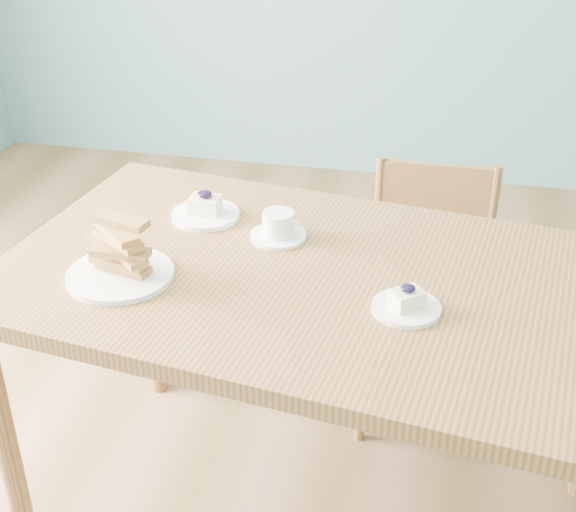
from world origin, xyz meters
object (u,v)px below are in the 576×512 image
(dining_table, at_px, (320,304))
(cheesecake_plate_far, at_px, (205,211))
(dining_chair, at_px, (425,299))
(coffee_cup, at_px, (279,227))
(biscotti_plate, at_px, (118,258))
(cheesecake_plate_near, at_px, (407,304))

(dining_table, height_order, cheesecake_plate_far, cheesecake_plate_far)
(dining_chair, xyz_separation_m, cheesecake_plate_far, (-0.60, -0.33, 0.41))
(dining_table, xyz_separation_m, coffee_cup, (-0.14, 0.16, 0.11))
(dining_table, height_order, biscotti_plate, biscotti_plate)
(dining_table, xyz_separation_m, cheesecake_plate_far, (-0.35, 0.23, 0.10))
(dining_chair, relative_size, cheesecake_plate_far, 4.64)
(coffee_cup, bearing_deg, dining_table, -30.49)
(dining_chair, bearing_deg, cheesecake_plate_near, -93.13)
(dining_chair, relative_size, cheesecake_plate_near, 5.52)
(dining_table, distance_m, cheesecake_plate_far, 0.44)
(dining_table, relative_size, dining_chair, 1.94)
(dining_table, distance_m, coffee_cup, 0.24)
(dining_chair, xyz_separation_m, cheesecake_plate_near, (-0.03, -0.67, 0.40))
(cheesecake_plate_far, bearing_deg, dining_table, -33.19)
(coffee_cup, relative_size, biscotti_plate, 0.57)
(dining_chair, relative_size, biscotti_plate, 3.36)
(dining_chair, xyz_separation_m, coffee_cup, (-0.38, -0.40, 0.42))
(dining_chair, bearing_deg, dining_table, -113.60)
(biscotti_plate, bearing_deg, cheesecake_plate_far, 73.01)
(dining_table, bearing_deg, biscotti_plate, -158.69)
(dining_chair, bearing_deg, cheesecake_plate_far, -151.53)
(cheesecake_plate_near, height_order, coffee_cup, coffee_cup)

